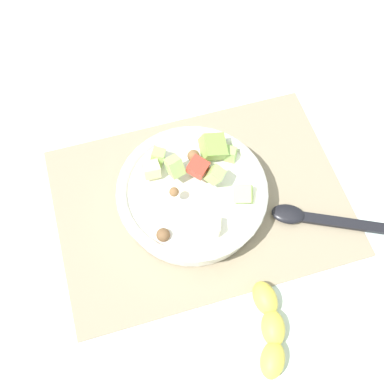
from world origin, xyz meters
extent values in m
plane|color=silver|center=(0.00, 0.00, 0.00)|extent=(2.40, 2.40, 0.00)
cube|color=gray|center=(0.00, 0.00, 0.00)|extent=(0.50, 0.35, 0.01)
cylinder|color=white|center=(-0.02, 0.00, 0.03)|extent=(0.23, 0.23, 0.05)
torus|color=white|center=(-0.02, 0.00, 0.05)|extent=(0.25, 0.25, 0.02)
cube|color=#8CB74C|center=(0.04, 0.05, 0.08)|extent=(0.05, 0.05, 0.05)
cube|color=#A3CC6B|center=(0.02, 0.00, 0.08)|extent=(0.04, 0.04, 0.03)
cube|color=#A3CC6B|center=(-0.06, 0.07, 0.07)|extent=(0.03, 0.03, 0.03)
sphere|color=brown|center=(0.00, 0.04, 0.08)|extent=(0.03, 0.03, 0.03)
cube|color=#BC3828|center=(0.00, 0.02, 0.09)|extent=(0.04, 0.04, 0.03)
cube|color=#A3CC6B|center=(-0.04, 0.03, 0.09)|extent=(0.03, 0.04, 0.04)
cube|color=#9EC656|center=(0.06, -0.04, 0.06)|extent=(0.04, 0.04, 0.04)
cube|color=beige|center=(-0.01, -0.08, 0.07)|extent=(0.03, 0.03, 0.03)
sphere|color=brown|center=(-0.08, -0.07, 0.06)|extent=(0.03, 0.03, 0.03)
sphere|color=brown|center=(-0.05, -0.01, 0.08)|extent=(0.02, 0.02, 0.02)
cube|color=beige|center=(-0.07, 0.05, 0.07)|extent=(0.03, 0.03, 0.03)
cube|color=#A3CC6B|center=(0.06, 0.04, 0.06)|extent=(0.03, 0.03, 0.03)
ellipsoid|color=black|center=(0.13, -0.07, 0.01)|extent=(0.07, 0.06, 0.01)
cube|color=black|center=(0.22, -0.11, 0.01)|extent=(0.14, 0.08, 0.01)
ellipsoid|color=yellow|center=(0.02, -0.29, 0.02)|extent=(0.06, 0.07, 0.04)
ellipsoid|color=yellow|center=(0.04, -0.24, 0.02)|extent=(0.05, 0.06, 0.04)
ellipsoid|color=yellow|center=(0.04, -0.20, 0.02)|extent=(0.04, 0.06, 0.04)
camera|label=1|loc=(-0.12, -0.36, 0.75)|focal=45.08mm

